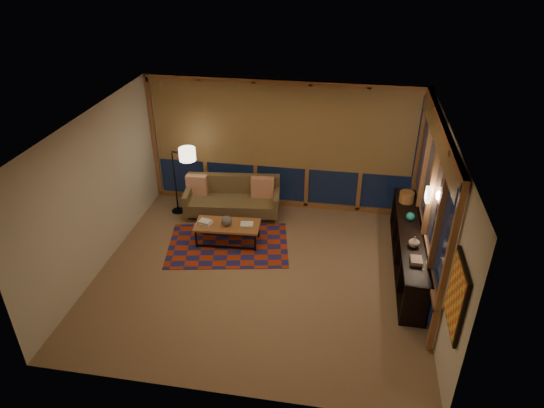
% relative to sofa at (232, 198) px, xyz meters
% --- Properties ---
extents(floor, '(5.50, 5.00, 0.01)m').
position_rel_sofa_xyz_m(floor, '(0.91, -1.84, -0.39)').
color(floor, brown).
rests_on(floor, ground).
extents(ceiling, '(5.50, 5.00, 0.01)m').
position_rel_sofa_xyz_m(ceiling, '(0.91, -1.84, 2.31)').
color(ceiling, white).
rests_on(ceiling, walls).
extents(walls, '(5.51, 5.01, 2.70)m').
position_rel_sofa_xyz_m(walls, '(0.91, -1.84, 0.96)').
color(walls, beige).
rests_on(walls, floor).
extents(window_wall_back, '(5.30, 0.16, 2.60)m').
position_rel_sofa_xyz_m(window_wall_back, '(0.91, 0.59, 0.96)').
color(window_wall_back, '#A06439').
rests_on(window_wall_back, walls).
extents(window_wall_right, '(0.16, 3.70, 2.60)m').
position_rel_sofa_xyz_m(window_wall_right, '(3.59, -1.24, 0.96)').
color(window_wall_right, '#A06439').
rests_on(window_wall_right, walls).
extents(wall_art, '(0.06, 0.74, 0.94)m').
position_rel_sofa_xyz_m(wall_art, '(3.62, -3.69, 1.06)').
color(wall_art, '#EA5229').
rests_on(wall_art, walls).
extents(wall_sconce, '(0.12, 0.18, 0.22)m').
position_rel_sofa_xyz_m(wall_sconce, '(3.53, -1.39, 1.16)').
color(wall_sconce, beige).
rests_on(wall_sconce, walls).
extents(sofa, '(1.97, 0.98, 0.78)m').
position_rel_sofa_xyz_m(sofa, '(0.00, 0.00, 0.00)').
color(sofa, brown).
rests_on(sofa, floor).
extents(pillow_left, '(0.44, 0.17, 0.43)m').
position_rel_sofa_xyz_m(pillow_left, '(-0.76, 0.09, 0.22)').
color(pillow_left, '#B13712').
rests_on(pillow_left, sofa).
extents(pillow_right, '(0.47, 0.19, 0.46)m').
position_rel_sofa_xyz_m(pillow_right, '(0.59, 0.18, 0.23)').
color(pillow_right, '#B13712').
rests_on(pillow_right, sofa).
extents(area_rug, '(2.45, 1.86, 0.01)m').
position_rel_sofa_xyz_m(area_rug, '(0.17, -1.09, -0.38)').
color(area_rug, '#982B0F').
rests_on(area_rug, floor).
extents(coffee_table, '(1.23, 0.62, 0.40)m').
position_rel_sofa_xyz_m(coffee_table, '(0.15, -0.99, -0.19)').
color(coffee_table, '#A06439').
rests_on(coffee_table, floor).
extents(book_stack_a, '(0.27, 0.24, 0.07)m').
position_rel_sofa_xyz_m(book_stack_a, '(-0.26, -1.04, 0.05)').
color(book_stack_a, white).
rests_on(book_stack_a, coffee_table).
extents(book_stack_b, '(0.27, 0.23, 0.05)m').
position_rel_sofa_xyz_m(book_stack_b, '(0.51, -0.97, 0.04)').
color(book_stack_b, white).
rests_on(book_stack_b, coffee_table).
extents(ceramic_pot, '(0.25, 0.25, 0.19)m').
position_rel_sofa_xyz_m(ceramic_pot, '(0.14, -1.02, 0.11)').
color(ceramic_pot, black).
rests_on(ceramic_pot, coffee_table).
extents(floor_lamp, '(0.55, 0.41, 1.49)m').
position_rel_sofa_xyz_m(floor_lamp, '(-1.17, -0.05, 0.36)').
color(floor_lamp, black).
rests_on(floor_lamp, floor).
extents(bookshelf, '(0.40, 3.02, 0.75)m').
position_rel_sofa_xyz_m(bookshelf, '(3.40, -1.22, -0.01)').
color(bookshelf, black).
rests_on(bookshelf, floor).
extents(basket, '(0.30, 0.30, 0.20)m').
position_rel_sofa_xyz_m(basket, '(3.38, -0.22, 0.47)').
color(basket, '#AA6E37').
rests_on(basket, bookshelf).
extents(teal_bowl, '(0.18, 0.18, 0.15)m').
position_rel_sofa_xyz_m(teal_bowl, '(3.40, -0.88, 0.44)').
color(teal_bowl, '#167569').
rests_on(teal_bowl, bookshelf).
extents(vase, '(0.19, 0.19, 0.18)m').
position_rel_sofa_xyz_m(vase, '(3.40, -1.69, 0.46)').
color(vase, tan).
rests_on(vase, bookshelf).
extents(shelf_book_stack, '(0.23, 0.29, 0.07)m').
position_rel_sofa_xyz_m(shelf_book_stack, '(3.40, -2.13, 0.40)').
color(shelf_book_stack, white).
rests_on(shelf_book_stack, bookshelf).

